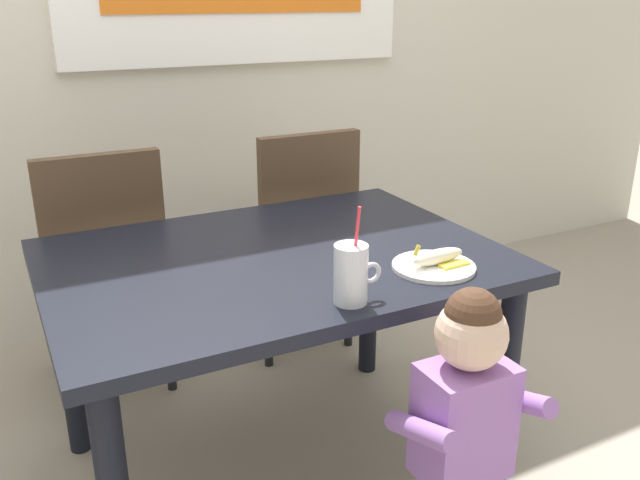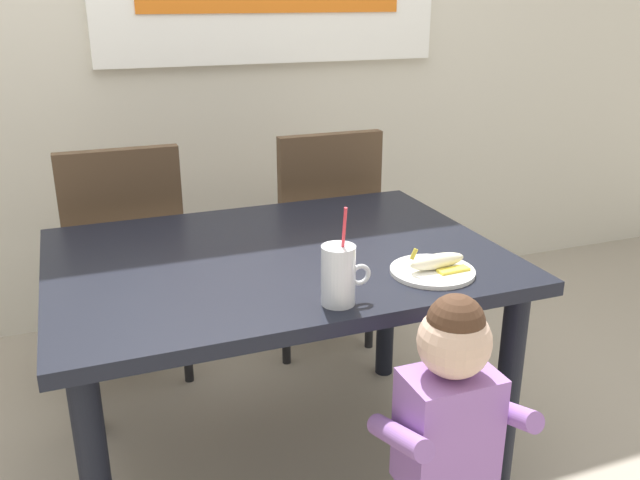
{
  "view_description": "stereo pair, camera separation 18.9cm",
  "coord_description": "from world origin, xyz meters",
  "px_view_note": "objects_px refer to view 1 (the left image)",
  "views": [
    {
      "loc": [
        -0.71,
        -1.67,
        1.45
      ],
      "look_at": [
        0.1,
        -0.09,
        0.8
      ],
      "focal_mm": 37.56,
      "sensor_mm": 36.0,
      "label": 1
    },
    {
      "loc": [
        -0.54,
        -1.75,
        1.45
      ],
      "look_at": [
        0.1,
        -0.09,
        0.8
      ],
      "focal_mm": 37.56,
      "sensor_mm": 36.0,
      "label": 2
    }
  ],
  "objects_px": {
    "snack_plate": "(434,267)",
    "milk_cup": "(351,277)",
    "dining_table": "(275,287)",
    "dining_chair_right": "(298,228)",
    "dining_chair_left": "(103,260)",
    "peeled_banana": "(439,257)",
    "toddler_standing": "(465,408)"
  },
  "relations": [
    {
      "from": "dining_table",
      "to": "milk_cup",
      "type": "bearing_deg",
      "value": -84.03
    },
    {
      "from": "dining_table",
      "to": "dining_chair_left",
      "type": "height_order",
      "value": "dining_chair_left"
    },
    {
      "from": "snack_plate",
      "to": "peeled_banana",
      "type": "relative_size",
      "value": 1.33
    },
    {
      "from": "dining_chair_right",
      "to": "peeled_banana",
      "type": "xyz_separation_m",
      "value": [
        -0.04,
        -1.01,
        0.23
      ]
    },
    {
      "from": "dining_chair_left",
      "to": "snack_plate",
      "type": "relative_size",
      "value": 4.17
    },
    {
      "from": "dining_chair_right",
      "to": "dining_chair_left",
      "type": "bearing_deg",
      "value": -0.57
    },
    {
      "from": "peeled_banana",
      "to": "dining_chair_left",
      "type": "bearing_deg",
      "value": 126.32
    },
    {
      "from": "milk_cup",
      "to": "peeled_banana",
      "type": "distance_m",
      "value": 0.34
    },
    {
      "from": "dining_table",
      "to": "toddler_standing",
      "type": "xyz_separation_m",
      "value": [
        0.22,
        -0.62,
        -0.12
      ]
    },
    {
      "from": "dining_chair_left",
      "to": "toddler_standing",
      "type": "distance_m",
      "value": 1.47
    },
    {
      "from": "dining_table",
      "to": "dining_chair_right",
      "type": "distance_m",
      "value": 0.83
    },
    {
      "from": "peeled_banana",
      "to": "milk_cup",
      "type": "bearing_deg",
      "value": -165.53
    },
    {
      "from": "snack_plate",
      "to": "milk_cup",
      "type": "bearing_deg",
      "value": -164.98
    },
    {
      "from": "dining_chair_left",
      "to": "peeled_banana",
      "type": "distance_m",
      "value": 1.28
    },
    {
      "from": "toddler_standing",
      "to": "milk_cup",
      "type": "height_order",
      "value": "milk_cup"
    },
    {
      "from": "milk_cup",
      "to": "dining_chair_left",
      "type": "bearing_deg",
      "value": 110.93
    },
    {
      "from": "toddler_standing",
      "to": "peeled_banana",
      "type": "relative_size",
      "value": 4.84
    },
    {
      "from": "toddler_standing",
      "to": "milk_cup",
      "type": "distance_m",
      "value": 0.41
    },
    {
      "from": "dining_table",
      "to": "peeled_banana",
      "type": "bearing_deg",
      "value": -38.98
    },
    {
      "from": "dining_chair_left",
      "to": "milk_cup",
      "type": "distance_m",
      "value": 1.21
    },
    {
      "from": "dining_chair_right",
      "to": "toddler_standing",
      "type": "bearing_deg",
      "value": 82.03
    },
    {
      "from": "peeled_banana",
      "to": "dining_chair_right",
      "type": "bearing_deg",
      "value": 87.54
    },
    {
      "from": "milk_cup",
      "to": "snack_plate",
      "type": "xyz_separation_m",
      "value": [
        0.31,
        0.08,
        -0.06
      ]
    },
    {
      "from": "milk_cup",
      "to": "snack_plate",
      "type": "relative_size",
      "value": 1.1
    },
    {
      "from": "dining_chair_right",
      "to": "snack_plate",
      "type": "bearing_deg",
      "value": 86.67
    },
    {
      "from": "milk_cup",
      "to": "dining_table",
      "type": "bearing_deg",
      "value": 95.97
    },
    {
      "from": "milk_cup",
      "to": "peeled_banana",
      "type": "xyz_separation_m",
      "value": [
        0.33,
        0.08,
        -0.04
      ]
    },
    {
      "from": "snack_plate",
      "to": "dining_table",
      "type": "bearing_deg",
      "value": 139.74
    },
    {
      "from": "dining_chair_left",
      "to": "dining_chair_right",
      "type": "xyz_separation_m",
      "value": [
        0.79,
        -0.01,
        0.0
      ]
    },
    {
      "from": "dining_chair_left",
      "to": "peeled_banana",
      "type": "relative_size",
      "value": 5.55
    },
    {
      "from": "milk_cup",
      "to": "toddler_standing",
      "type": "bearing_deg",
      "value": -52.6
    },
    {
      "from": "dining_chair_left",
      "to": "dining_chair_right",
      "type": "height_order",
      "value": "same"
    }
  ]
}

